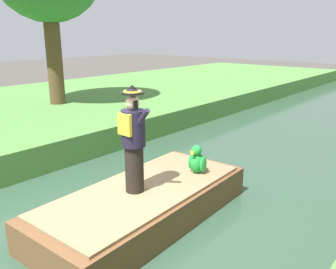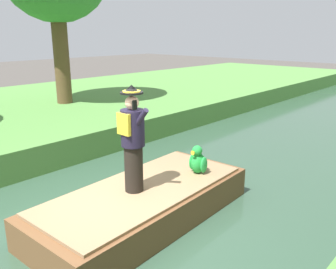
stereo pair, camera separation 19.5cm
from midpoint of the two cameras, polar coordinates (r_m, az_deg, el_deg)
name	(u,v)px [view 1 (the left image)]	position (r m, az deg, el deg)	size (l,w,h in m)	color
ground_plane	(118,239)	(6.36, -8.97, -16.16)	(80.00, 80.00, 0.00)	#4C4742
canal_water	(118,236)	(6.33, -8.99, -15.78)	(6.53, 48.00, 0.10)	#33513D
boat	(144,204)	(6.54, -4.70, -10.99)	(1.97, 4.27, 0.61)	brown
person_pirate	(134,140)	(5.99, -6.47, -0.90)	(0.61, 0.42, 1.85)	black
parrot_plush	(197,161)	(6.99, 3.90, -4.23)	(0.36, 0.35, 0.57)	green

